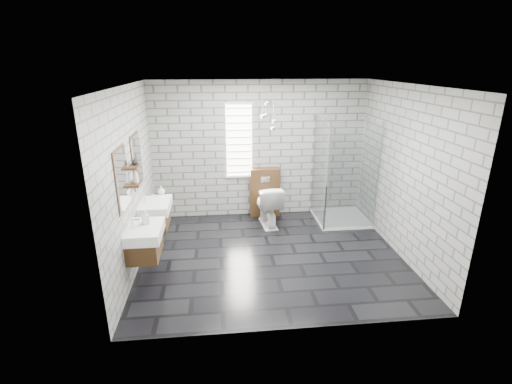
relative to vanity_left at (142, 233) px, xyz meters
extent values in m
cube|color=black|center=(1.91, 0.55, -0.77)|extent=(4.20, 3.60, 0.02)
cube|color=white|center=(1.91, 0.55, 1.95)|extent=(4.20, 3.60, 0.02)
cube|color=gray|center=(1.91, 2.36, 0.59)|extent=(4.20, 0.02, 2.70)
cube|color=gray|center=(1.91, -1.26, 0.59)|extent=(4.20, 0.02, 2.70)
cube|color=gray|center=(-0.20, 0.55, 0.59)|extent=(0.02, 3.60, 2.70)
cube|color=gray|center=(4.02, 0.55, 0.59)|extent=(0.02, 3.60, 2.70)
cube|color=#482E16|center=(0.02, 0.00, -0.21)|extent=(0.42, 0.62, 0.30)
cube|color=silver|center=(0.22, 0.00, -0.18)|extent=(0.02, 0.35, 0.01)
cube|color=white|center=(0.04, 0.00, 0.02)|extent=(0.47, 0.70, 0.15)
cylinder|color=silver|center=(-0.11, 0.00, 0.15)|extent=(0.04, 0.04, 0.12)
cylinder|color=silver|center=(-0.06, 0.00, 0.20)|extent=(0.10, 0.02, 0.02)
cube|color=white|center=(-0.17, 0.00, 0.79)|extent=(0.03, 0.55, 0.80)
cube|color=#482E16|center=(-0.19, 0.00, 0.79)|extent=(0.01, 0.59, 0.84)
cube|color=#482E16|center=(0.02, 0.98, -0.21)|extent=(0.42, 0.62, 0.30)
cube|color=silver|center=(0.22, 0.98, -0.18)|extent=(0.02, 0.35, 0.01)
cube|color=white|center=(0.04, 0.98, 0.02)|extent=(0.47, 0.70, 0.15)
cylinder|color=silver|center=(-0.11, 0.98, 0.15)|extent=(0.04, 0.04, 0.12)
cylinder|color=silver|center=(-0.06, 0.98, 0.20)|extent=(0.10, 0.02, 0.02)
cube|color=white|center=(-0.17, 0.98, 0.79)|extent=(0.03, 0.55, 0.80)
cube|color=#482E16|center=(-0.19, 0.98, 0.79)|extent=(0.01, 0.59, 0.84)
cube|color=#482E16|center=(-0.12, 0.50, 0.56)|extent=(0.14, 0.30, 0.03)
cube|color=#482E16|center=(-0.12, 0.50, 0.82)|extent=(0.14, 0.30, 0.03)
cube|color=white|center=(1.51, 2.33, 0.79)|extent=(0.50, 0.02, 1.40)
cube|color=silver|center=(1.51, 2.32, 1.51)|extent=(0.56, 0.04, 0.04)
cube|color=silver|center=(1.51, 2.32, 0.07)|extent=(0.56, 0.04, 0.04)
cube|color=silver|center=(1.51, 2.31, 0.16)|extent=(0.48, 0.01, 0.02)
cube|color=silver|center=(1.51, 2.31, 0.30)|extent=(0.48, 0.01, 0.02)
cube|color=silver|center=(1.51, 2.31, 0.44)|extent=(0.48, 0.01, 0.02)
cube|color=silver|center=(1.51, 2.31, 0.58)|extent=(0.48, 0.01, 0.02)
cube|color=silver|center=(1.51, 2.31, 0.72)|extent=(0.48, 0.01, 0.02)
cube|color=silver|center=(1.51, 2.31, 0.86)|extent=(0.48, 0.01, 0.02)
cube|color=silver|center=(1.51, 2.31, 1.00)|extent=(0.48, 0.01, 0.02)
cube|color=silver|center=(1.51, 2.31, 1.14)|extent=(0.48, 0.01, 0.02)
cube|color=silver|center=(1.51, 2.31, 1.28)|extent=(0.48, 0.01, 0.03)
cube|color=silver|center=(1.51, 2.31, 1.42)|extent=(0.48, 0.01, 0.03)
cube|color=#482E16|center=(2.01, 2.25, -0.26)|extent=(0.60, 0.20, 1.00)
cube|color=silver|center=(2.01, 2.14, 0.04)|extent=(0.18, 0.01, 0.12)
cube|color=white|center=(3.51, 1.85, -0.73)|extent=(1.00, 1.00, 0.06)
cube|color=silver|center=(3.51, 1.36, 0.27)|extent=(1.00, 0.01, 2.00)
cube|color=silver|center=(3.02, 1.85, 0.27)|extent=(0.01, 1.00, 2.00)
cube|color=silver|center=(3.02, 1.36, 0.27)|extent=(0.03, 0.03, 2.00)
cube|color=silver|center=(3.99, 1.36, 0.27)|extent=(0.03, 0.03, 2.00)
cylinder|color=silver|center=(3.95, 2.05, 0.34)|extent=(0.02, 0.02, 1.80)
cylinder|color=silver|center=(3.87, 2.05, 1.26)|extent=(0.14, 0.14, 0.02)
sphere|color=silver|center=(1.92, 1.83, 1.34)|extent=(0.09, 0.09, 0.09)
cylinder|color=silver|center=(1.92, 1.83, 1.66)|extent=(0.01, 0.01, 0.56)
sphere|color=silver|center=(2.11, 1.86, 1.11)|extent=(0.09, 0.09, 0.09)
cylinder|color=silver|center=(2.11, 1.86, 1.55)|extent=(0.01, 0.01, 0.79)
sphere|color=silver|center=(2.00, 2.00, 1.54)|extent=(0.09, 0.09, 0.09)
cylinder|color=silver|center=(2.00, 2.00, 1.77)|extent=(0.01, 0.01, 0.35)
sphere|color=silver|center=(1.97, 1.92, 1.34)|extent=(0.09, 0.09, 0.09)
cylinder|color=silver|center=(1.97, 1.92, 1.67)|extent=(0.01, 0.01, 0.56)
sphere|color=silver|center=(2.14, 1.98, 1.22)|extent=(0.09, 0.09, 0.09)
cylinder|color=silver|center=(2.14, 1.98, 1.61)|extent=(0.01, 0.01, 0.68)
imported|color=white|center=(2.01, 1.77, -0.35)|extent=(0.54, 0.84, 0.81)
imported|color=#B2B2B2|center=(0.05, 0.10, 0.20)|extent=(0.12, 0.12, 0.21)
imported|color=#B2B2B2|center=(0.10, 1.33, 0.17)|extent=(0.16, 0.16, 0.15)
imported|color=#B2B2B2|center=(-0.11, 0.49, 0.69)|extent=(0.11, 0.11, 0.22)
imported|color=#B2B2B2|center=(-0.11, 0.55, 0.89)|extent=(0.11, 0.11, 0.10)
camera|label=1|loc=(1.10, -4.81, 2.25)|focal=26.00mm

